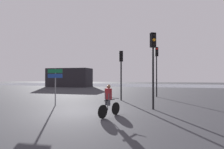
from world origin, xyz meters
The scene contains 8 objects.
ground_plane centered at (0.00, 0.00, 0.00)m, with size 120.00×120.00×0.00m, color #333338.
water_strip centered at (0.00, 33.64, 0.00)m, with size 80.00×16.00×0.01m, color slate.
distant_building centered at (-13.05, 23.64, 1.88)m, with size 8.68×4.00×3.75m, color black.
traffic_light_center centered at (1.17, 5.52, 2.95)m, with size 0.36×0.38×4.22m.
traffic_light_near_right centered at (3.87, 1.89, 3.27)m, with size 0.40×0.42×4.73m.
traffic_light_far_right centered at (4.16, 8.89, 3.43)m, with size 0.37×0.39×4.98m.
direction_sign_post centered at (-2.81, 1.77, 1.79)m, with size 1.10×0.14×2.60m.
cyclist centered at (1.72, -0.69, 0.82)m, with size 0.78×1.58×1.62m.
Camera 1 is at (3.95, -9.16, 1.99)m, focal length 28.00 mm.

